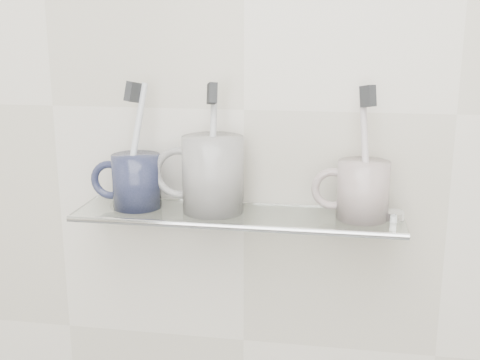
% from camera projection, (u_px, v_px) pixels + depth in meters
% --- Properties ---
extents(wall_back, '(2.50, 0.00, 2.50)m').
position_uv_depth(wall_back, '(244.00, 110.00, 0.94)').
color(wall_back, beige).
rests_on(wall_back, ground).
extents(shelf_glass, '(0.50, 0.12, 0.01)m').
position_uv_depth(shelf_glass, '(237.00, 215.00, 0.92)').
color(shelf_glass, silver).
rests_on(shelf_glass, wall_back).
extents(shelf_rail, '(0.50, 0.01, 0.01)m').
position_uv_depth(shelf_rail, '(231.00, 227.00, 0.87)').
color(shelf_rail, silver).
rests_on(shelf_rail, shelf_glass).
extents(bracket_left, '(0.02, 0.03, 0.02)m').
position_uv_depth(bracket_left, '(118.00, 207.00, 1.00)').
color(bracket_left, silver).
rests_on(bracket_left, wall_back).
extents(bracket_right, '(0.02, 0.03, 0.02)m').
position_uv_depth(bracket_right, '(375.00, 220.00, 0.93)').
color(bracket_right, silver).
rests_on(bracket_right, wall_back).
extents(mug_left, '(0.08, 0.08, 0.08)m').
position_uv_depth(mug_left, '(137.00, 181.00, 0.94)').
color(mug_left, black).
rests_on(mug_left, shelf_glass).
extents(mug_left_handle, '(0.06, 0.01, 0.06)m').
position_uv_depth(mug_left_handle, '(110.00, 180.00, 0.95)').
color(mug_left_handle, black).
rests_on(mug_left_handle, mug_left).
extents(toothbrush_left, '(0.04, 0.04, 0.19)m').
position_uv_depth(toothbrush_left, '(135.00, 144.00, 0.92)').
color(toothbrush_left, silver).
rests_on(toothbrush_left, mug_left).
extents(bristles_left, '(0.02, 0.03, 0.03)m').
position_uv_depth(bristles_left, '(133.00, 92.00, 0.90)').
color(bristles_left, '#252728').
rests_on(bristles_left, toothbrush_left).
extents(mug_center, '(0.11, 0.11, 0.12)m').
position_uv_depth(mug_center, '(213.00, 174.00, 0.92)').
color(mug_center, silver).
rests_on(mug_center, shelf_glass).
extents(mug_center_handle, '(0.08, 0.01, 0.08)m').
position_uv_depth(mug_center_handle, '(179.00, 173.00, 0.92)').
color(mug_center_handle, silver).
rests_on(mug_center_handle, mug_center).
extents(toothbrush_center, '(0.01, 0.06, 0.19)m').
position_uv_depth(toothbrush_center, '(213.00, 147.00, 0.90)').
color(toothbrush_center, '#AAABAB').
rests_on(toothbrush_center, mug_center).
extents(bristles_center, '(0.02, 0.03, 0.04)m').
position_uv_depth(bristles_center, '(212.00, 93.00, 0.88)').
color(bristles_center, '#252728').
rests_on(bristles_center, toothbrush_center).
extents(mug_right, '(0.09, 0.09, 0.09)m').
position_uv_depth(mug_right, '(363.00, 190.00, 0.88)').
color(mug_right, white).
rests_on(mug_right, shelf_glass).
extents(mug_right_handle, '(0.06, 0.01, 0.06)m').
position_uv_depth(mug_right_handle, '(333.00, 189.00, 0.89)').
color(mug_right_handle, white).
rests_on(mug_right_handle, mug_right).
extents(toothbrush_right, '(0.03, 0.05, 0.19)m').
position_uv_depth(toothbrush_right, '(365.00, 152.00, 0.87)').
color(toothbrush_right, beige).
rests_on(toothbrush_right, mug_right).
extents(bristles_right, '(0.03, 0.03, 0.03)m').
position_uv_depth(bristles_right, '(368.00, 96.00, 0.85)').
color(bristles_right, '#252728').
rests_on(bristles_right, toothbrush_right).
extents(chrome_cap, '(0.03, 0.03, 0.01)m').
position_uv_depth(chrome_cap, '(394.00, 216.00, 0.88)').
color(chrome_cap, silver).
rests_on(chrome_cap, shelf_glass).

